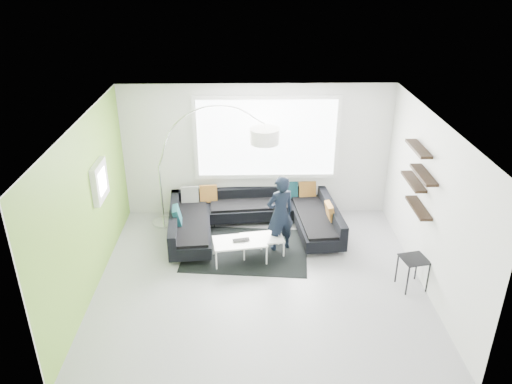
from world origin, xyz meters
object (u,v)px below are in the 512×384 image
arc_lamp (159,166)px  laptop (242,241)px  sectional_sofa (254,221)px  side_table (412,273)px  person (280,214)px  coffee_table (251,247)px

arc_lamp → laptop: size_ratio=7.67×
arc_lamp → laptop: arc_lamp is taller
sectional_sofa → laptop: bearing=-108.7°
sectional_sofa → side_table: sectional_sofa is taller
arc_lamp → laptop: (1.63, -1.43, -0.88)m
arc_lamp → person: bearing=-10.8°
arc_lamp → laptop: bearing=-28.5°
coffee_table → laptop: bearing=-147.8°
sectional_sofa → side_table: (2.61, -1.80, -0.03)m
coffee_table → arc_lamp: size_ratio=0.47×
arc_lamp → person: (2.34, -1.02, -0.54)m
sectional_sofa → arc_lamp: size_ratio=1.33×
person → laptop: 0.89m
side_table → person: size_ratio=0.38×
coffee_table → laptop: size_ratio=3.63×
coffee_table → arc_lamp: (-1.80, 1.28, 1.09)m
side_table → sectional_sofa: bearing=145.4°
arc_lamp → side_table: (4.46, -2.27, -1.01)m
sectional_sofa → coffee_table: 0.81m
sectional_sofa → person: (0.48, -0.54, 0.44)m
coffee_table → side_table: (2.67, -0.99, 0.08)m
sectional_sofa → person: person is taller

